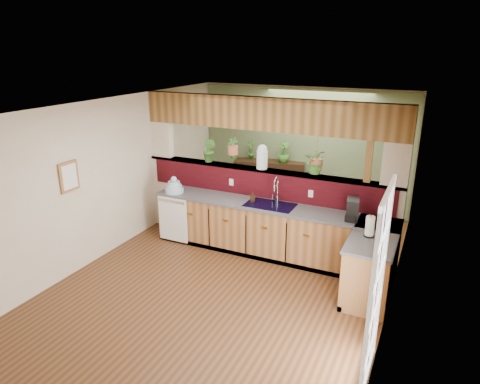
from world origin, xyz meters
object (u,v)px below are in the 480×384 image
at_px(glass_jar, 262,157).
at_px(shelving_console, 269,183).
at_px(faucet, 276,189).
at_px(soap_dispenser, 253,197).
at_px(paper_towel, 370,227).
at_px(dish_stack, 174,187).
at_px(coffee_maker, 352,210).

height_order(glass_jar, shelving_console, glass_jar).
xyz_separation_m(faucet, soap_dispenser, (-0.37, -0.14, -0.16)).
relative_size(paper_towel, shelving_console, 0.21).
bearing_deg(dish_stack, shelving_console, 69.73).
xyz_separation_m(paper_towel, glass_jar, (-1.99, 0.94, 0.56)).
bearing_deg(paper_towel, glass_jar, 154.81).
bearing_deg(shelving_console, dish_stack, -124.96).
bearing_deg(glass_jar, faucet, -31.58).
bearing_deg(paper_towel, shelving_console, 132.39).
height_order(soap_dispenser, paper_towel, paper_towel).
bearing_deg(soap_dispenser, dish_stack, -174.30).
height_order(faucet, dish_stack, faucet).
xyz_separation_m(dish_stack, paper_towel, (3.48, -0.44, 0.05)).
distance_m(soap_dispenser, coffee_maker, 1.67).
bearing_deg(dish_stack, soap_dispenser, 5.70).
bearing_deg(shelving_console, paper_towel, -62.30).
distance_m(coffee_maker, shelving_console, 3.29).
xyz_separation_m(soap_dispenser, shelving_console, (-0.58, 2.25, -0.49)).
distance_m(soap_dispenser, glass_jar, 0.71).
bearing_deg(coffee_maker, glass_jar, 155.63).
bearing_deg(soap_dispenser, glass_jar, 87.87).
distance_m(paper_towel, glass_jar, 2.27).
distance_m(faucet, paper_towel, 1.79).
xyz_separation_m(faucet, shelving_console, (-0.95, 2.12, -0.64)).
xyz_separation_m(faucet, glass_jar, (-0.35, 0.22, 0.46)).
bearing_deg(glass_jar, dish_stack, -161.33).
relative_size(coffee_maker, glass_jar, 0.78).
bearing_deg(shelving_console, coffee_maker, -60.77).
distance_m(faucet, soap_dispenser, 0.42).
bearing_deg(soap_dispenser, faucet, 20.44).
bearing_deg(coffee_maker, dish_stack, 171.60).
xyz_separation_m(soap_dispenser, coffee_maker, (1.67, -0.08, 0.07)).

